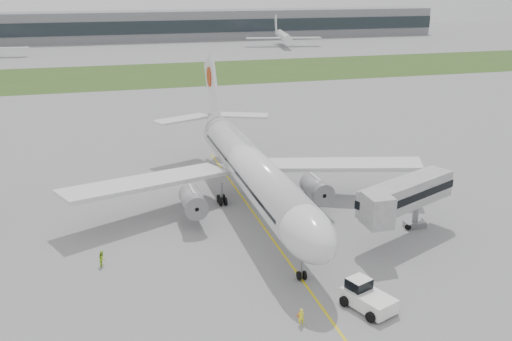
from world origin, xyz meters
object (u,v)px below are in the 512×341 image
object	(u,v)px
pushback_tug	(366,296)
ground_crew_near	(301,317)
airliner	(249,166)
jet_bridge	(402,196)

from	to	relation	value
pushback_tug	ground_crew_near	distance (m)	6.76
pushback_tug	ground_crew_near	world-z (taller)	pushback_tug
airliner	ground_crew_near	distance (m)	27.84
airliner	jet_bridge	size ratio (longest dim) A/B	3.75
jet_bridge	pushback_tug	bearing A→B (deg)	-154.40
airliner	jet_bridge	bearing A→B (deg)	-44.24
airliner	jet_bridge	xyz separation A→B (m)	(14.22, -13.85, -0.49)
airliner	ground_crew_near	bearing A→B (deg)	-95.85
airliner	pushback_tug	xyz separation A→B (m)	(3.87, -26.19, -4.52)
pushback_tug	jet_bridge	xyz separation A→B (m)	(10.35, 12.34, 4.03)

